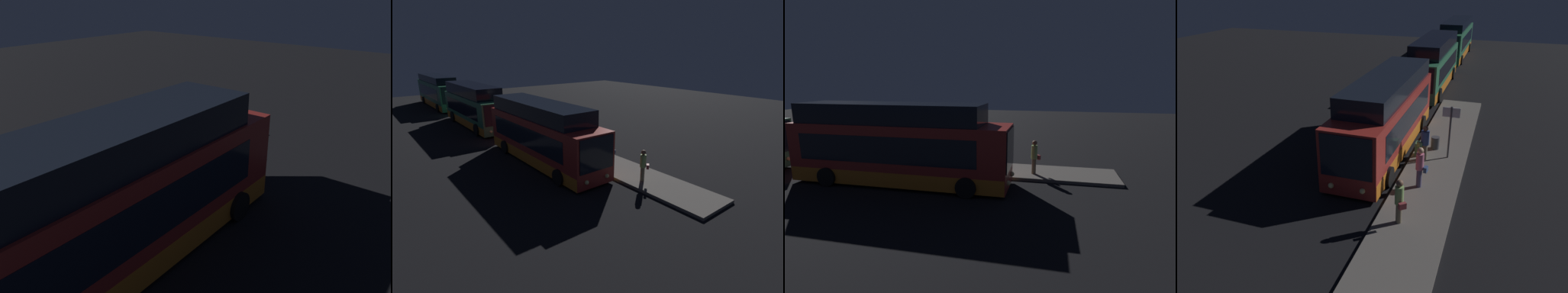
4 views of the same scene
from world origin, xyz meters
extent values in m
plane|color=black|center=(0.00, 0.00, 0.00)|extent=(80.00, 80.00, 0.00)
cube|color=#605B56|center=(0.00, 2.94, 0.08)|extent=(20.00, 2.69, 0.16)
cube|color=maroon|center=(-0.66, 0.01, 1.58)|extent=(10.70, 2.52, 2.84)
cube|color=orange|center=(-0.66, 0.01, 0.51)|extent=(10.64, 2.54, 0.70)
cube|color=black|center=(-0.93, 0.01, 1.92)|extent=(8.77, 2.55, 1.25)
cube|color=black|center=(4.71, 0.01, 2.00)|extent=(0.06, 2.22, 1.82)
sphere|color=#F9E58C|center=(4.73, 0.70, 0.61)|extent=(0.24, 0.24, 0.24)
sphere|color=#F9E58C|center=(4.73, -0.68, 0.61)|extent=(0.24, 0.24, 0.24)
cylinder|color=black|center=(2.98, 1.27, 0.46)|extent=(0.92, 0.30, 0.92)
cylinder|color=black|center=(2.98, -1.25, 0.46)|extent=(0.92, 0.30, 0.92)
cylinder|color=black|center=(-3.98, 1.27, 0.46)|extent=(0.92, 0.30, 0.92)
cylinder|color=black|center=(-3.98, -1.25, 0.46)|extent=(0.92, 0.30, 0.92)
cube|color=black|center=(-1.09, 0.01, 3.48)|extent=(9.09, 2.32, 0.95)
sphere|color=#F9E58C|center=(-8.10, 0.70, 0.63)|extent=(0.24, 0.24, 0.24)
cylinder|color=#6B604C|center=(5.68, 2.48, 0.57)|extent=(0.32, 0.32, 0.82)
cylinder|color=#8CB766|center=(5.68, 2.48, 1.34)|extent=(0.46, 0.46, 0.71)
sphere|color=brown|center=(5.68, 2.48, 1.83)|extent=(0.27, 0.27, 0.27)
cube|color=maroon|center=(5.87, 2.65, 1.03)|extent=(0.29, 0.30, 0.24)
cylinder|color=#4C476B|center=(2.87, 2.61, 0.59)|extent=(0.26, 0.26, 0.84)
cylinder|color=#CC6B8C|center=(2.87, 2.61, 1.37)|extent=(0.37, 0.37, 0.73)
sphere|color=tan|center=(2.87, 2.61, 1.88)|extent=(0.27, 0.27, 0.27)
cube|color=#334C7F|center=(2.89, 2.88, 1.06)|extent=(0.29, 0.16, 0.24)
cylinder|color=#6B604C|center=(0.15, 2.27, 0.56)|extent=(0.41, 0.41, 0.80)
cylinder|color=#334C8C|center=(0.15, 2.27, 1.31)|extent=(0.58, 0.58, 0.70)
sphere|color=brown|center=(0.15, 2.27, 1.79)|extent=(0.26, 0.26, 0.26)
cube|color=#598C59|center=(0.36, 2.05, 1.02)|extent=(0.30, 0.30, 0.24)
cube|color=#598C59|center=(-0.21, 1.87, 0.51)|extent=(0.41, 0.24, 0.69)
cylinder|color=black|center=(-0.21, 1.87, 0.98)|extent=(0.02, 0.02, 0.24)
cylinder|color=#4C4C51|center=(-0.43, 3.36, 1.50)|extent=(0.10, 0.10, 2.67)
cube|color=silver|center=(-0.43, 3.36, 2.55)|extent=(0.04, 0.84, 0.48)
cylinder|color=#3F3F44|center=(-1.29, 2.56, 0.49)|extent=(0.44, 0.44, 0.65)
camera|label=1|loc=(-5.85, -6.53, 6.79)|focal=35.00mm
camera|label=2|loc=(15.97, -9.52, 7.13)|focal=28.00mm
camera|label=3|loc=(6.38, -13.31, 4.97)|focal=28.00mm
camera|label=4|loc=(17.06, 5.37, 8.59)|focal=35.00mm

